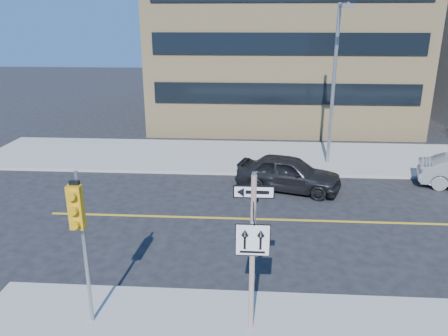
# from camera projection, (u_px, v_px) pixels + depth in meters

# --- Properties ---
(ground) EXTENTS (120.00, 120.00, 0.00)m
(ground) POSITION_uv_depth(u_px,v_px,m) (251.00, 276.00, 13.23)
(ground) COLOR black
(ground) RESTS_ON ground
(sign_pole) EXTENTS (0.92, 0.92, 4.06)m
(sign_pole) POSITION_uv_depth(u_px,v_px,m) (253.00, 245.00, 10.07)
(sign_pole) COLOR beige
(sign_pole) RESTS_ON near_sidewalk
(traffic_signal) EXTENTS (0.32, 0.45, 4.00)m
(traffic_signal) POSITION_uv_depth(u_px,v_px,m) (78.00, 220.00, 9.98)
(traffic_signal) COLOR gray
(traffic_signal) RESTS_ON near_sidewalk
(parked_car_a) EXTENTS (3.19, 5.03, 1.60)m
(parked_car_a) POSITION_uv_depth(u_px,v_px,m) (289.00, 173.00, 19.71)
(parked_car_a) COLOR black
(parked_car_a) RESTS_ON ground
(streetlight_a) EXTENTS (0.55, 2.25, 8.00)m
(streetlight_a) POSITION_uv_depth(u_px,v_px,m) (335.00, 75.00, 21.61)
(streetlight_a) COLOR gray
(streetlight_a) RESTS_ON far_sidewalk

